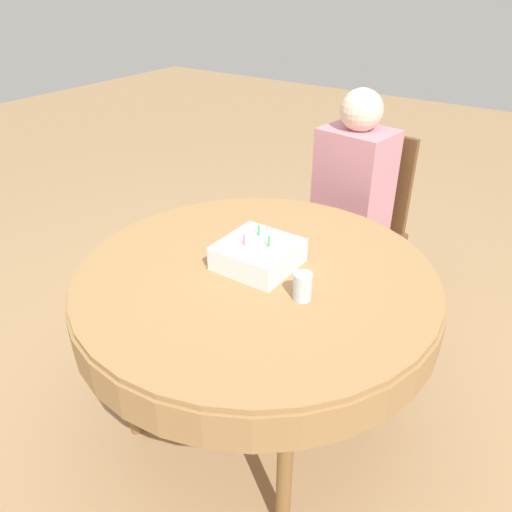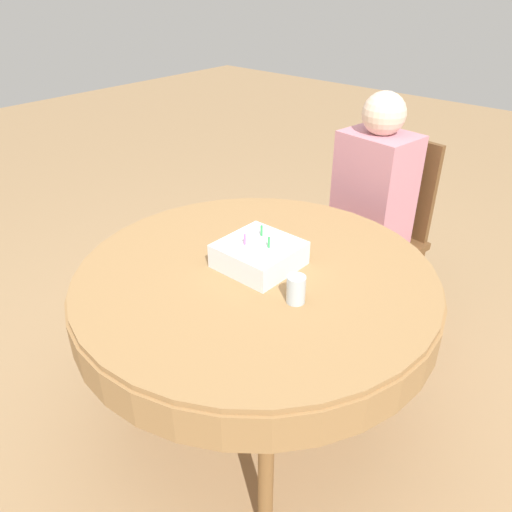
# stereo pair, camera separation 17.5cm
# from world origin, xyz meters

# --- Properties ---
(ground_plane) EXTENTS (12.00, 12.00, 0.00)m
(ground_plane) POSITION_xyz_m (0.00, 0.00, 0.00)
(ground_plane) COLOR #A37F56
(dining_table) EXTENTS (1.30, 1.30, 0.72)m
(dining_table) POSITION_xyz_m (0.00, 0.00, 0.64)
(dining_table) COLOR #9E7547
(dining_table) RESTS_ON ground_plane
(chair) EXTENTS (0.51, 0.51, 0.93)m
(chair) POSITION_xyz_m (-0.06, 1.03, 0.49)
(chair) COLOR brown
(chair) RESTS_ON ground_plane
(person) EXTENTS (0.36, 0.38, 1.18)m
(person) POSITION_xyz_m (-0.07, 0.93, 0.70)
(person) COLOR beige
(person) RESTS_ON ground_plane
(birthday_cake) EXTENTS (0.26, 0.26, 0.13)m
(birthday_cake) POSITION_xyz_m (-0.02, 0.04, 0.76)
(birthday_cake) COLOR white
(birthday_cake) RESTS_ON dining_table
(drinking_glass) EXTENTS (0.06, 0.06, 0.09)m
(drinking_glass) POSITION_xyz_m (0.22, -0.05, 0.77)
(drinking_glass) COLOR silver
(drinking_glass) RESTS_ON dining_table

